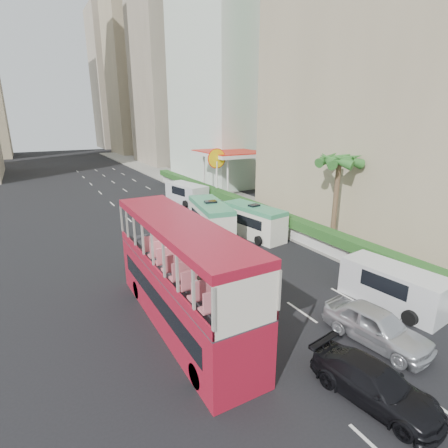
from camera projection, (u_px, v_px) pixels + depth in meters
ground_plane at (283, 294)px, 19.38m from camera, size 200.00×200.00×0.00m
double_decker_bus at (181, 275)px, 15.82m from camera, size 2.50×11.00×5.06m
car_silver_lane_a at (223, 275)px, 21.60m from camera, size 2.28×5.03×1.60m
car_silver_lane_b at (374, 342)px, 15.24m from camera, size 2.43×4.85×1.59m
car_black at (372, 399)px, 12.12m from camera, size 2.53×4.77×1.32m
van_asset at (195, 225)px, 31.74m from camera, size 2.53×4.49×1.19m
minibus_near at (211, 220)px, 28.36m from camera, size 3.24×6.62×2.81m
minibus_far at (254, 221)px, 28.33m from camera, size 2.75×5.95×2.54m
panel_van_near at (393, 287)px, 17.97m from camera, size 2.60×5.32×2.05m
panel_van_far at (187, 194)px, 39.32m from camera, size 3.18×5.82×2.20m
sidewalk at (215, 193)px, 44.40m from camera, size 6.00×120.00×0.18m
kerb_wall at (243, 211)px, 33.75m from camera, size 0.30×44.00×1.00m
hedge at (243, 202)px, 33.50m from camera, size 1.10×44.00×0.70m
palm_tree at (335, 203)px, 25.38m from camera, size 0.36×0.36×6.40m
shell_station at (230, 174)px, 42.42m from camera, size 6.50×8.00×5.50m
tower_mid at (176, 34)px, 68.79m from camera, size 16.00×16.00×50.00m
tower_far_a at (137, 65)px, 89.19m from camera, size 14.00×14.00×44.00m
tower_far_b at (118, 81)px, 108.10m from camera, size 14.00×14.00×40.00m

